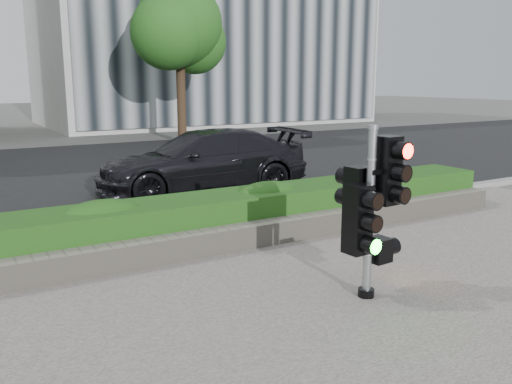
# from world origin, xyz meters

# --- Properties ---
(ground) EXTENTS (120.00, 120.00, 0.00)m
(ground) POSITION_xyz_m (0.00, 0.00, 0.00)
(ground) COLOR #51514C
(ground) RESTS_ON ground
(road) EXTENTS (60.00, 13.00, 0.02)m
(road) POSITION_xyz_m (0.00, 10.00, 0.01)
(road) COLOR black
(road) RESTS_ON ground
(curb) EXTENTS (60.00, 0.25, 0.12)m
(curb) POSITION_xyz_m (0.00, 3.15, 0.06)
(curb) COLOR gray
(curb) RESTS_ON ground
(stone_wall) EXTENTS (12.00, 0.32, 0.34)m
(stone_wall) POSITION_xyz_m (0.00, 1.90, 0.20)
(stone_wall) COLOR gray
(stone_wall) RESTS_ON sidewalk
(hedge) EXTENTS (12.00, 1.00, 0.68)m
(hedge) POSITION_xyz_m (0.00, 2.55, 0.37)
(hedge) COLOR #387B26
(hedge) RESTS_ON sidewalk
(building_right) EXTENTS (18.00, 10.00, 12.00)m
(building_right) POSITION_xyz_m (11.00, 25.00, 6.00)
(building_right) COLOR #B7B7B2
(building_right) RESTS_ON ground
(tree_right) EXTENTS (4.10, 3.58, 6.53)m
(tree_right) POSITION_xyz_m (5.48, 15.55, 4.48)
(tree_right) COLOR black
(tree_right) RESTS_ON ground
(traffic_signal) EXTENTS (0.69, 0.52, 1.97)m
(traffic_signal) POSITION_xyz_m (0.99, -0.41, 1.12)
(traffic_signal) COLOR black
(traffic_signal) RESTS_ON sidewalk
(car_dark) EXTENTS (4.83, 2.23, 1.37)m
(car_dark) POSITION_xyz_m (1.96, 6.02, 0.70)
(car_dark) COLOR black
(car_dark) RESTS_ON road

